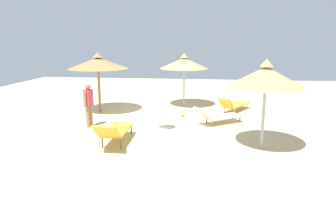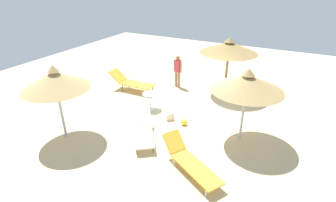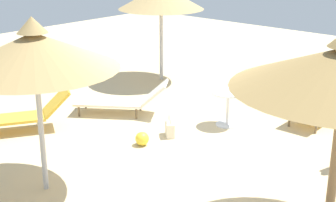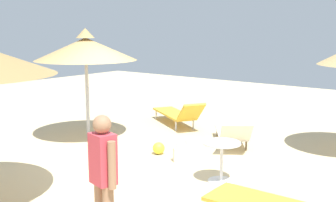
{
  "view_description": "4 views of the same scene",
  "coord_description": "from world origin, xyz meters",
  "px_view_note": "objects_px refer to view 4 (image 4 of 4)",
  "views": [
    {
      "loc": [
        11.85,
        1.63,
        3.04
      ],
      "look_at": [
        0.87,
        0.31,
        0.78
      ],
      "focal_mm": 31.39,
      "sensor_mm": 36.0,
      "label": 1
    },
    {
      "loc": [
        -3.11,
        8.51,
        5.08
      ],
      "look_at": [
        0.9,
        0.74,
        0.8
      ],
      "focal_mm": 28.16,
      "sensor_mm": 36.0,
      "label": 2
    },
    {
      "loc": [
        -5.39,
        -4.81,
        3.5
      ],
      "look_at": [
        0.16,
        0.14,
        0.98
      ],
      "focal_mm": 52.33,
      "sensor_mm": 36.0,
      "label": 3
    },
    {
      "loc": [
        5.4,
        -5.57,
        2.53
      ],
      "look_at": [
        0.66,
        0.51,
        1.18
      ],
      "focal_mm": 45.21,
      "sensor_mm": 36.0,
      "label": 4
    }
  ],
  "objects_px": {
    "beach_ball": "(159,148)",
    "side_table_round": "(222,155)",
    "lounge_chair_front": "(178,113)",
    "person_standing_near_right": "(103,174)",
    "lounge_chair_far_left": "(232,132)",
    "handbag": "(182,154)",
    "parasol_umbrella_far_right": "(86,49)"
  },
  "relations": [
    {
      "from": "person_standing_near_right",
      "to": "side_table_round",
      "type": "bearing_deg",
      "value": 90.44
    },
    {
      "from": "handbag",
      "to": "person_standing_near_right",
      "type": "bearing_deg",
      "value": -69.45
    },
    {
      "from": "lounge_chair_front",
      "to": "side_table_round",
      "type": "distance_m",
      "value": 4.04
    },
    {
      "from": "parasol_umbrella_far_right",
      "to": "handbag",
      "type": "relative_size",
      "value": 5.83
    },
    {
      "from": "parasol_umbrella_far_right",
      "to": "side_table_round",
      "type": "xyz_separation_m",
      "value": [
        3.83,
        -0.5,
        -1.59
      ]
    },
    {
      "from": "lounge_chair_far_left",
      "to": "beach_ball",
      "type": "height_order",
      "value": "lounge_chair_far_left"
    },
    {
      "from": "handbag",
      "to": "lounge_chair_front",
      "type": "bearing_deg",
      "value": 127.99
    },
    {
      "from": "lounge_chair_front",
      "to": "side_table_round",
      "type": "height_order",
      "value": "lounge_chair_front"
    },
    {
      "from": "person_standing_near_right",
      "to": "beach_ball",
      "type": "bearing_deg",
      "value": 119.41
    },
    {
      "from": "lounge_chair_far_left",
      "to": "beach_ball",
      "type": "distance_m",
      "value": 1.68
    },
    {
      "from": "lounge_chair_far_left",
      "to": "side_table_round",
      "type": "relative_size",
      "value": 2.81
    },
    {
      "from": "beach_ball",
      "to": "side_table_round",
      "type": "bearing_deg",
      "value": -17.18
    },
    {
      "from": "lounge_chair_far_left",
      "to": "parasol_umbrella_far_right",
      "type": "bearing_deg",
      "value": -153.47
    },
    {
      "from": "person_standing_near_right",
      "to": "side_table_round",
      "type": "xyz_separation_m",
      "value": [
        -0.02,
        2.65,
        -0.43
      ]
    },
    {
      "from": "person_standing_near_right",
      "to": "handbag",
      "type": "xyz_separation_m",
      "value": [
        -1.17,
        3.12,
        -0.74
      ]
    },
    {
      "from": "side_table_round",
      "to": "person_standing_near_right",
      "type": "bearing_deg",
      "value": -89.56
    },
    {
      "from": "parasol_umbrella_far_right",
      "to": "lounge_chair_front",
      "type": "height_order",
      "value": "parasol_umbrella_far_right"
    },
    {
      "from": "handbag",
      "to": "beach_ball",
      "type": "relative_size",
      "value": 1.76
    },
    {
      "from": "lounge_chair_far_left",
      "to": "side_table_round",
      "type": "height_order",
      "value": "lounge_chair_far_left"
    },
    {
      "from": "lounge_chair_front",
      "to": "beach_ball",
      "type": "relative_size",
      "value": 8.94
    },
    {
      "from": "lounge_chair_front",
      "to": "side_table_round",
      "type": "bearing_deg",
      "value": -43.22
    },
    {
      "from": "lounge_chair_front",
      "to": "person_standing_near_right",
      "type": "relative_size",
      "value": 1.39
    },
    {
      "from": "person_standing_near_right",
      "to": "side_table_round",
      "type": "relative_size",
      "value": 2.33
    },
    {
      "from": "lounge_chair_front",
      "to": "beach_ball",
      "type": "distance_m",
      "value": 2.5
    },
    {
      "from": "lounge_chair_far_left",
      "to": "side_table_round",
      "type": "distance_m",
      "value": 2.17
    },
    {
      "from": "parasol_umbrella_far_right",
      "to": "person_standing_near_right",
      "type": "relative_size",
      "value": 1.6
    },
    {
      "from": "lounge_chair_far_left",
      "to": "handbag",
      "type": "height_order",
      "value": "lounge_chair_far_left"
    },
    {
      "from": "person_standing_near_right",
      "to": "handbag",
      "type": "distance_m",
      "value": 3.41
    },
    {
      "from": "person_standing_near_right",
      "to": "side_table_round",
      "type": "distance_m",
      "value": 2.69
    },
    {
      "from": "lounge_chair_far_left",
      "to": "person_standing_near_right",
      "type": "bearing_deg",
      "value": -78.73
    },
    {
      "from": "lounge_chair_far_left",
      "to": "beach_ball",
      "type": "relative_size",
      "value": 7.77
    },
    {
      "from": "lounge_chair_front",
      "to": "person_standing_near_right",
      "type": "distance_m",
      "value": 6.2
    }
  ]
}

